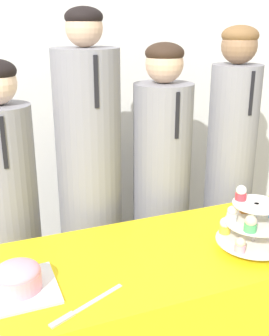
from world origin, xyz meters
TOP-DOWN VIEW (x-y plane):
  - wall_back at (0.00, 1.43)m, footprint 9.00×0.06m
  - table at (0.00, 0.31)m, footprint 1.64×0.61m
  - round_cake at (-0.64, 0.26)m, footprint 0.25×0.25m
  - cake_knife at (-0.49, 0.08)m, footprint 0.27×0.14m
  - cupcake_stand at (0.26, 0.20)m, footprint 0.29×0.29m
  - student_0 at (-0.60, 0.86)m, footprint 0.28×0.28m
  - student_1 at (-0.21, 0.86)m, footprint 0.31×0.32m
  - student_2 at (0.18, 0.86)m, footprint 0.30×0.30m
  - student_3 at (0.60, 0.86)m, footprint 0.27×0.27m

SIDE VIEW (x-z plane):
  - table at x=0.00m, z-range 0.00..0.72m
  - student_0 at x=-0.60m, z-range -0.03..1.40m
  - student_2 at x=0.18m, z-range -0.04..1.45m
  - cake_knife at x=-0.49m, z-range 0.71..0.72m
  - student_3 at x=0.60m, z-range -0.02..1.54m
  - round_cake at x=-0.64m, z-range 0.71..0.82m
  - student_1 at x=-0.21m, z-range -0.05..1.59m
  - cupcake_stand at x=0.26m, z-range 0.70..0.96m
  - wall_back at x=0.00m, z-range 0.00..2.70m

